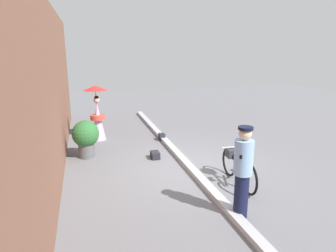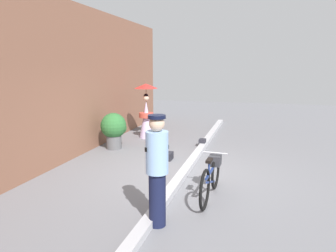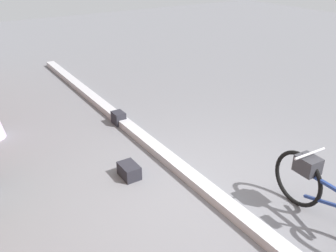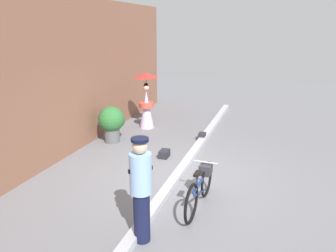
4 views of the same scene
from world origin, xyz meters
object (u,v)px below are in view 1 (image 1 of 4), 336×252
at_px(bicycle_near_officer, 237,166).
at_px(backpack_spare, 155,155).
at_px(backpack_on_pavement, 162,137).
at_px(person_with_parasol, 97,113).
at_px(person_officer, 243,170).
at_px(potted_plant_by_door, 86,136).

height_order(bicycle_near_officer, backpack_spare, bicycle_near_officer).
height_order(bicycle_near_officer, backpack_on_pavement, bicycle_near_officer).
bearing_deg(backpack_on_pavement, person_with_parasol, 71.79).
height_order(person_officer, potted_plant_by_door, person_officer).
distance_m(person_officer, backpack_on_pavement, 5.09).
xyz_separation_m(bicycle_near_officer, person_with_parasol, (4.39, 2.88, 0.51)).
bearing_deg(backpack_spare, person_with_parasol, 31.86).
bearing_deg(backpack_spare, bicycle_near_officer, -145.26).
bearing_deg(backpack_on_pavement, bicycle_near_officer, -167.72).
bearing_deg(person_with_parasol, person_officer, -158.53).
xyz_separation_m(potted_plant_by_door, backpack_spare, (-0.67, -1.85, -0.52)).
bearing_deg(bicycle_near_officer, potted_plant_by_door, 50.18).
relative_size(potted_plant_by_door, backpack_on_pavement, 4.19).
height_order(person_with_parasol, backpack_spare, person_with_parasol).
distance_m(person_with_parasol, backpack_spare, 2.85).
bearing_deg(potted_plant_by_door, backpack_on_pavement, -68.74).
bearing_deg(potted_plant_by_door, person_officer, -146.80).
xyz_separation_m(person_officer, backpack_spare, (3.39, 0.80, -0.82)).
bearing_deg(bicycle_near_officer, person_with_parasol, 33.24).
distance_m(bicycle_near_officer, person_officer, 1.55).
height_order(bicycle_near_officer, potted_plant_by_door, potted_plant_by_door).
bearing_deg(person_with_parasol, potted_plant_by_door, 165.96).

